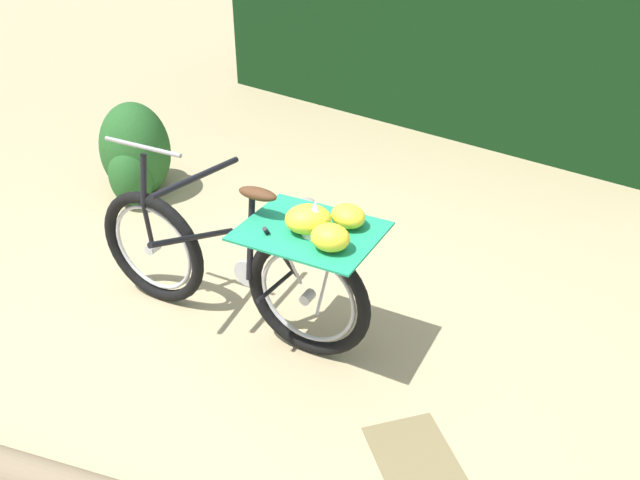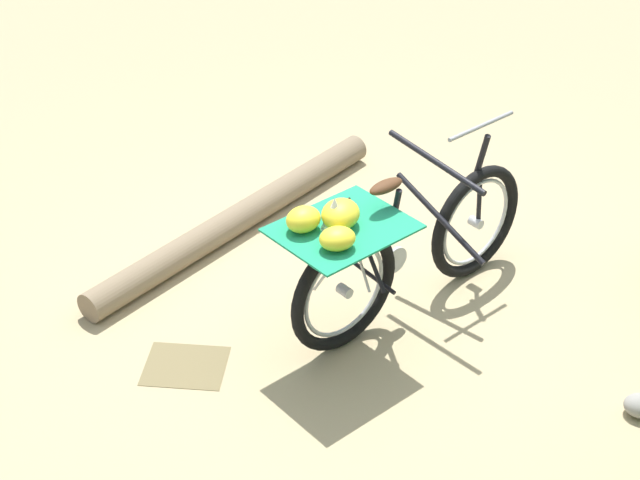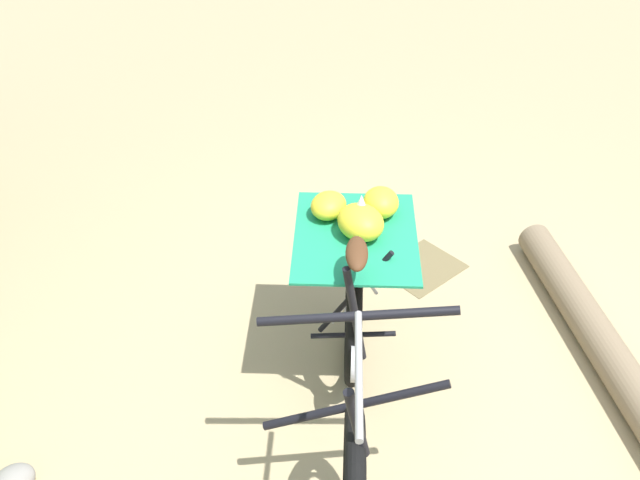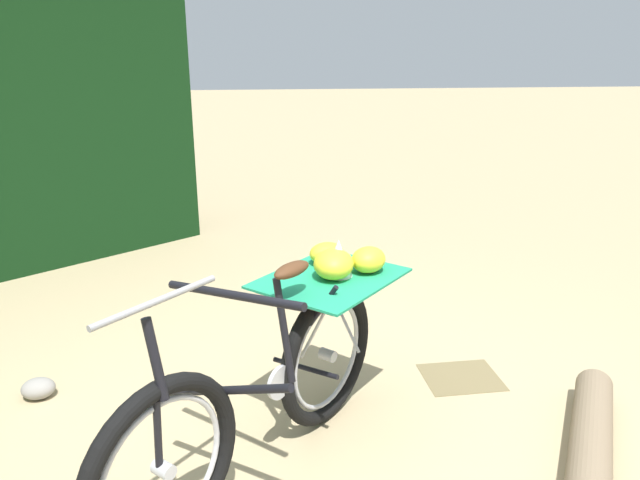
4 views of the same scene
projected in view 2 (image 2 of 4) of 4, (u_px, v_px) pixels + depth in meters
name	position (u px, v px, depth m)	size (l,w,h in m)	color
ground_plane	(374.00, 306.00, 5.72)	(60.00, 60.00, 0.00)	tan
bicycle	(397.00, 246.00, 5.39)	(1.45, 1.49, 1.03)	black
fallen_log	(239.00, 218.00, 6.35)	(0.19, 0.19, 2.51)	#7F6B51
leaf_litter_patch	(185.00, 366.00, 5.28)	(0.44, 0.36, 0.01)	olive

